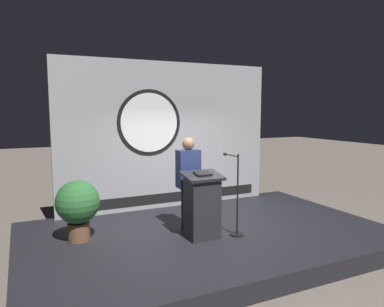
{
  "coord_description": "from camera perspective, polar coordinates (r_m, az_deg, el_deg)",
  "views": [
    {
      "loc": [
        -2.96,
        -5.57,
        2.46
      ],
      "look_at": [
        -0.25,
        0.11,
        1.7
      ],
      "focal_mm": 33.89,
      "sensor_mm": 36.0,
      "label": 1
    }
  ],
  "objects": [
    {
      "name": "ground_plane",
      "position": [
        6.78,
        2.41,
        -14.4
      ],
      "size": [
        40.0,
        40.0,
        0.0
      ],
      "primitive_type": "plane",
      "color": "#6B6056"
    },
    {
      "name": "microphone_stand",
      "position": [
        6.39,
        6.85,
        -8.2
      ],
      "size": [
        0.24,
        0.59,
        1.42
      ],
      "color": "black",
      "rests_on": "stage_platform"
    },
    {
      "name": "stage_platform",
      "position": [
        6.72,
        2.41,
        -13.21
      ],
      "size": [
        6.4,
        4.0,
        0.3
      ],
      "primitive_type": "cube",
      "color": "black",
      "rests_on": "ground"
    },
    {
      "name": "speaker_person",
      "position": [
        6.49,
        -0.59,
        -4.7
      ],
      "size": [
        0.4,
        0.26,
        1.68
      ],
      "color": "black",
      "rests_on": "stage_platform"
    },
    {
      "name": "podium",
      "position": [
        6.16,
        1.62,
        -8.18
      ],
      "size": [
        0.64,
        0.5,
        1.14
      ],
      "color": "#26262B",
      "rests_on": "stage_platform"
    },
    {
      "name": "potted_plant",
      "position": [
        6.32,
        -17.54,
        -7.71
      ],
      "size": [
        0.72,
        0.72,
        1.01
      ],
      "color": "brown",
      "rests_on": "stage_platform"
    },
    {
      "name": "banner_display",
      "position": [
        8.01,
        -3.83,
        2.81
      ],
      "size": [
        4.87,
        0.12,
        3.19
      ],
      "color": "#9E9EA3",
      "rests_on": "stage_platform"
    }
  ]
}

